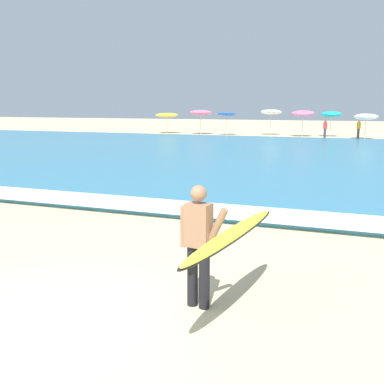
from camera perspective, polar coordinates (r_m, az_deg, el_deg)
name	(u,v)px	position (r m, az deg, el deg)	size (l,w,h in m)	color
ground_plane	(58,326)	(6.06, -17.05, -16.44)	(160.00, 160.00, 0.00)	beige
sea	(284,156)	(24.14, 11.87, 4.60)	(120.00, 28.00, 0.14)	teal
surf_foam	(207,209)	(11.20, 1.96, -2.30)	(120.00, 1.55, 0.01)	white
surfer_with_board	(214,238)	(5.84, 2.90, -6.06)	(1.14, 2.73, 1.73)	black
beach_umbrella_0	(167,115)	(44.44, -3.30, 10.00)	(2.29, 2.30, 2.04)	beige
beach_umbrella_1	(201,113)	(42.86, 1.16, 10.33)	(2.20, 2.20, 2.35)	beige
beach_umbrella_2	(227,114)	(41.66, 4.59, 10.14)	(1.76, 1.78, 2.24)	beige
beach_umbrella_3	(271,112)	(42.22, 10.31, 10.24)	(2.00, 2.03, 2.46)	beige
beach_umbrella_4	(303,113)	(40.65, 14.31, 9.94)	(2.02, 2.06, 2.41)	beige
beach_umbrella_5	(331,114)	(41.19, 17.74, 9.64)	(1.83, 1.84, 2.27)	beige
beach_umbrella_6	(366,117)	(39.12, 21.79, 9.12)	(1.91, 1.92, 2.11)	beige
beachgoer_near_row_left	(325,129)	(38.63, 16.99, 7.92)	(0.32, 0.20, 1.58)	#383842
beachgoer_near_row_mid	(359,129)	(39.58, 20.92, 7.74)	(0.32, 0.20, 1.58)	#383842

